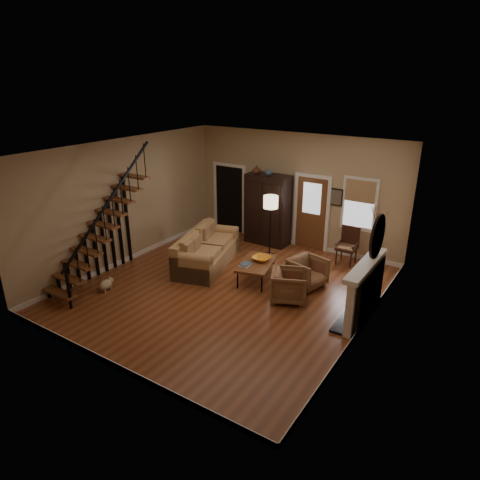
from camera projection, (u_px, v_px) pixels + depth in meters
The scene contains 15 objects.
room at pixel (252, 208), 11.25m from camera, with size 7.00×7.33×3.30m.
staircase at pixel (98, 220), 10.02m from camera, with size 0.94×2.80×3.20m, color brown, non-canonical shape.
fireplace at pixel (367, 286), 8.74m from camera, with size 0.33×1.95×2.30m.
armoire at pixel (268, 210), 12.64m from camera, with size 1.30×0.60×2.10m, color black, non-canonical shape.
vase_a at pixel (256, 170), 12.32m from camera, with size 0.24×0.24×0.25m, color #4C2619.
vase_b at pixel (269, 172), 12.12m from camera, with size 0.20×0.20×0.21m, color #334C60.
sofa at pixel (207, 250), 11.31m from camera, with size 1.04×2.41×0.90m, color #A67C4B, non-canonical shape.
coffee_table at pixel (256, 271), 10.56m from camera, with size 0.75×1.28×0.49m, color brown, non-canonical shape.
bowl at pixel (261, 259), 10.54m from camera, with size 0.44×0.44×0.11m, color orange.
books at pixel (246, 264), 10.28m from camera, with size 0.23×0.32×0.06m, color beige, non-canonical shape.
armchair_left at pixel (289, 286), 9.60m from camera, with size 0.76×0.79×0.72m, color brown.
armchair_right at pixel (307, 272), 10.24m from camera, with size 0.76×0.78×0.71m, color brown.
floor_lamp at pixel (270, 227), 11.77m from camera, with size 0.40×0.40×1.74m, color black, non-canonical shape.
side_chair at pixel (347, 246), 11.39m from camera, with size 0.54×0.54×1.02m, color #321910, non-canonical shape.
dog at pixel (106, 285), 10.08m from camera, with size 0.23×0.39×0.28m, color tan, non-canonical shape.
Camera 1 is at (5.19, -7.46, 4.79)m, focal length 32.00 mm.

